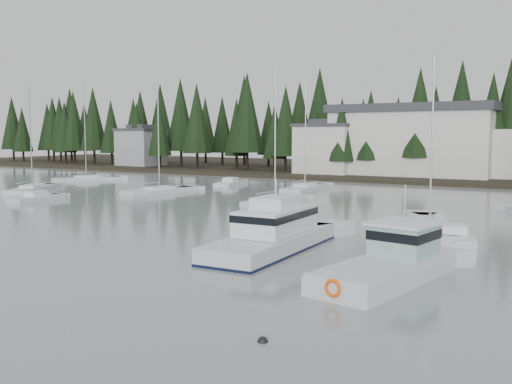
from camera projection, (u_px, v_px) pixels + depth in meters
far_shore_land at (464, 174)px, 98.75m from camera, size 240.00×54.00×1.00m
conifer_treeline at (450, 178)px, 89.40m from camera, size 200.00×22.00×20.00m
house_west at (327, 148)px, 92.28m from camera, size 9.54×7.42×8.75m
house_far_west at (141, 146)px, 115.71m from camera, size 8.48×7.42×8.25m
harbor_inn at (426, 141)px, 87.24m from camera, size 29.50×11.50×10.90m
cabin_cruiser_center at (273, 238)px, 33.46m from camera, size 3.99×11.40×4.84m
lobster_boat_teal at (390, 267)px, 26.65m from camera, size 4.51×9.35×4.99m
sailboat_1 at (160, 192)px, 66.23m from camera, size 4.47×9.51×13.66m
sailboat_3 at (33, 190)px, 68.65m from camera, size 7.26×10.49×13.08m
sailboat_6 at (275, 203)px, 55.88m from camera, size 3.17×8.27×13.73m
sailboat_7 at (429, 228)px, 40.97m from camera, size 6.17×11.19×12.98m
sailboat_9 at (86, 180)px, 83.87m from camera, size 6.90×9.51×14.91m
sailboat_10 at (305, 189)px, 69.79m from camera, size 3.54×9.83×13.33m
runabout_0 at (36, 200)px, 58.37m from camera, size 2.43×5.92×1.42m
runabout_1 at (453, 238)px, 36.67m from camera, size 3.80×6.14×1.42m
runabout_3 at (230, 184)px, 76.45m from camera, size 3.65×7.16×1.42m
mooring_buoy_dark at (263, 342)px, 18.70m from camera, size 0.36×0.36×0.36m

